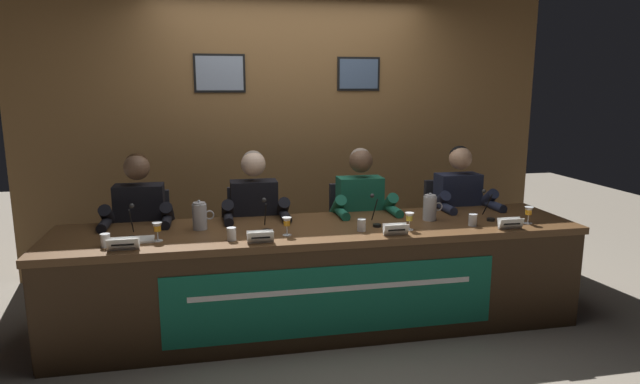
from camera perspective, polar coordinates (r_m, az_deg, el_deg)
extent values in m
plane|color=gray|center=(4.11, 0.00, -13.74)|extent=(12.00, 12.00, 0.00)
cube|color=brown|center=(5.14, -3.15, 6.33)|extent=(4.93, 0.12, 2.60)
cube|color=black|center=(5.01, -10.58, 12.25)|extent=(0.46, 0.02, 0.34)
cube|color=#8C99AD|center=(4.99, -10.57, 12.25)|extent=(0.42, 0.01, 0.30)
cube|color=black|center=(5.19, 4.10, 12.36)|extent=(0.41, 0.02, 0.31)
cube|color=slate|center=(5.18, 4.13, 12.36)|extent=(0.37, 0.01, 0.27)
cube|color=brown|center=(3.87, 0.00, -4.00)|extent=(3.73, 0.84, 0.05)
cube|color=#342112|center=(3.62, 1.28, -11.34)|extent=(3.67, 0.04, 0.70)
cube|color=#342112|center=(4.06, -26.49, -10.02)|extent=(0.08, 0.76, 0.70)
cube|color=#342112|center=(4.67, 22.58, -6.95)|extent=(0.08, 0.76, 0.70)
cube|color=#14664C|center=(3.60, 1.61, -11.45)|extent=(2.21, 0.01, 0.48)
cube|color=white|center=(3.57, 1.63, -10.24)|extent=(1.88, 0.00, 0.04)
cylinder|color=black|center=(4.55, -17.85, -11.62)|extent=(0.44, 0.44, 0.02)
cylinder|color=black|center=(4.47, -18.02, -8.98)|extent=(0.05, 0.05, 0.42)
cube|color=#232328|center=(4.40, -18.20, -6.20)|extent=(0.44, 0.44, 0.03)
cube|color=#232328|center=(4.53, -18.09, -2.61)|extent=(0.40, 0.05, 0.44)
cylinder|color=black|center=(4.16, -19.95, -10.60)|extent=(0.10, 0.10, 0.48)
cylinder|color=black|center=(4.13, -17.16, -10.56)|extent=(0.10, 0.10, 0.48)
cylinder|color=black|center=(4.20, -19.92, -6.19)|extent=(0.13, 0.34, 0.13)
cylinder|color=black|center=(4.18, -17.19, -6.12)|extent=(0.13, 0.34, 0.13)
cube|color=black|center=(4.29, -18.49, -2.42)|extent=(0.36, 0.20, 0.48)
sphere|color=brown|center=(4.20, -18.83, 2.49)|extent=(0.19, 0.19, 0.19)
sphere|color=#331E0F|center=(4.21, -18.82, 2.73)|extent=(0.17, 0.17, 0.17)
cylinder|color=black|center=(4.22, -21.49, -2.56)|extent=(0.09, 0.30, 0.25)
cylinder|color=black|center=(4.17, -15.80, -2.37)|extent=(0.09, 0.30, 0.25)
cylinder|color=black|center=(4.07, -21.86, -3.24)|extent=(0.07, 0.24, 0.07)
cylinder|color=black|center=(4.01, -15.95, -3.06)|extent=(0.07, 0.24, 0.07)
cube|color=white|center=(3.49, -20.16, -5.27)|extent=(0.19, 0.03, 0.08)
cube|color=white|center=(3.52, -20.08, -5.12)|extent=(0.19, 0.03, 0.08)
cube|color=black|center=(3.49, -20.17, -5.29)|extent=(0.13, 0.01, 0.01)
cylinder|color=white|center=(3.65, -16.76, -4.96)|extent=(0.06, 0.06, 0.00)
cylinder|color=white|center=(3.64, -16.79, -4.52)|extent=(0.01, 0.01, 0.05)
cone|color=white|center=(3.63, -16.84, -3.61)|extent=(0.06, 0.06, 0.06)
cylinder|color=orange|center=(3.63, -16.83, -3.70)|extent=(0.04, 0.04, 0.04)
cylinder|color=silver|center=(3.62, -21.77, -4.78)|extent=(0.06, 0.06, 0.08)
cylinder|color=silver|center=(3.62, -21.75, -5.04)|extent=(0.05, 0.05, 0.05)
cylinder|color=black|center=(3.73, -19.37, -4.65)|extent=(0.06, 0.06, 0.02)
cylinder|color=black|center=(3.77, -19.34, -2.93)|extent=(0.01, 0.13, 0.18)
sphere|color=#2D2D2D|center=(3.81, -19.30, -1.38)|extent=(0.03, 0.03, 0.03)
cylinder|color=black|center=(4.53, -6.78, -11.26)|extent=(0.44, 0.44, 0.02)
cylinder|color=black|center=(4.45, -6.84, -8.59)|extent=(0.05, 0.05, 0.42)
cube|color=#232328|center=(4.37, -6.91, -5.80)|extent=(0.44, 0.44, 0.03)
cube|color=#232328|center=(4.51, -7.19, -2.20)|extent=(0.40, 0.05, 0.44)
cylinder|color=black|center=(4.11, -7.84, -10.25)|extent=(0.10, 0.10, 0.48)
cylinder|color=black|center=(4.13, -5.03, -10.10)|extent=(0.10, 0.10, 0.48)
cylinder|color=black|center=(4.16, -8.09, -5.79)|extent=(0.13, 0.34, 0.13)
cylinder|color=black|center=(4.17, -5.33, -5.67)|extent=(0.13, 0.34, 0.13)
cube|color=black|center=(4.27, -6.97, -1.99)|extent=(0.36, 0.20, 0.48)
sphere|color=beige|center=(4.18, -7.07, 2.96)|extent=(0.19, 0.19, 0.19)
sphere|color=gray|center=(4.19, -7.09, 3.19)|extent=(0.17, 0.17, 0.17)
cylinder|color=black|center=(4.15, -9.76, -2.15)|extent=(0.09, 0.30, 0.25)
cylinder|color=black|center=(4.19, -4.00, -1.91)|extent=(0.09, 0.30, 0.25)
cylinder|color=black|center=(4.00, -9.68, -2.82)|extent=(0.07, 0.24, 0.07)
cylinder|color=black|center=(4.03, -3.70, -2.57)|extent=(0.07, 0.24, 0.07)
cube|color=white|center=(3.45, -6.30, -4.83)|extent=(0.17, 0.03, 0.08)
cube|color=white|center=(3.48, -6.35, -4.67)|extent=(0.17, 0.03, 0.08)
cube|color=black|center=(3.45, -6.29, -4.84)|extent=(0.12, 0.01, 0.01)
cylinder|color=white|center=(3.64, -3.51, -4.56)|extent=(0.06, 0.06, 0.00)
cylinder|color=white|center=(3.63, -3.52, -4.11)|extent=(0.01, 0.01, 0.05)
cone|color=white|center=(3.61, -3.53, -3.20)|extent=(0.06, 0.06, 0.06)
cylinder|color=orange|center=(3.61, -3.53, -3.30)|extent=(0.04, 0.04, 0.04)
cylinder|color=silver|center=(3.55, -9.34, -4.40)|extent=(0.06, 0.06, 0.08)
cylinder|color=silver|center=(3.56, -9.33, -4.67)|extent=(0.05, 0.05, 0.05)
cylinder|color=black|center=(3.72, -5.69, -4.12)|extent=(0.06, 0.06, 0.02)
cylinder|color=black|center=(3.75, -5.81, -2.40)|extent=(0.01, 0.13, 0.18)
sphere|color=#2D2D2D|center=(3.79, -5.94, -0.85)|extent=(0.03, 0.03, 0.03)
cylinder|color=black|center=(4.66, 3.97, -10.50)|extent=(0.44, 0.44, 0.02)
cylinder|color=black|center=(4.59, 4.01, -7.91)|extent=(0.05, 0.05, 0.42)
cube|color=#232328|center=(4.52, 4.05, -5.19)|extent=(0.44, 0.44, 0.03)
cube|color=#232328|center=(4.65, 3.43, -1.73)|extent=(0.40, 0.05, 0.44)
cylinder|color=black|center=(4.24, 3.97, -9.47)|extent=(0.10, 0.10, 0.48)
cylinder|color=black|center=(4.30, 6.57, -9.25)|extent=(0.10, 0.10, 0.48)
cylinder|color=black|center=(4.29, 3.48, -5.17)|extent=(0.13, 0.34, 0.13)
cylinder|color=black|center=(4.34, 6.04, -5.01)|extent=(0.13, 0.34, 0.13)
cube|color=#196047|center=(4.41, 4.21, -1.50)|extent=(0.36, 0.20, 0.48)
sphere|color=brown|center=(4.33, 4.35, 3.30)|extent=(0.19, 0.19, 0.19)
sphere|color=gray|center=(4.34, 4.30, 3.52)|extent=(0.17, 0.17, 0.17)
cylinder|color=#196047|center=(4.26, 1.85, -1.65)|extent=(0.09, 0.30, 0.25)
cylinder|color=#196047|center=(4.38, 7.21, -1.39)|extent=(0.09, 0.30, 0.25)
cylinder|color=#196047|center=(4.11, 2.37, -2.29)|extent=(0.07, 0.24, 0.07)
cylinder|color=#196047|center=(4.23, 7.90, -2.00)|extent=(0.07, 0.24, 0.07)
cube|color=white|center=(3.64, 8.10, -4.01)|extent=(0.17, 0.03, 0.08)
cube|color=white|center=(3.67, 7.93, -3.87)|extent=(0.17, 0.03, 0.08)
cube|color=black|center=(3.64, 8.12, -4.02)|extent=(0.12, 0.01, 0.01)
cylinder|color=white|center=(3.81, 9.41, -3.95)|extent=(0.06, 0.06, 0.00)
cylinder|color=white|center=(3.80, 9.42, -3.52)|extent=(0.01, 0.01, 0.05)
cone|color=white|center=(3.79, 9.45, -2.65)|extent=(0.06, 0.06, 0.06)
cylinder|color=yellow|center=(3.79, 9.45, -2.74)|extent=(0.04, 0.04, 0.04)
cylinder|color=silver|center=(3.73, 4.41, -3.51)|extent=(0.06, 0.06, 0.08)
cylinder|color=silver|center=(3.74, 4.41, -3.76)|extent=(0.05, 0.05, 0.05)
cylinder|color=black|center=(3.86, 6.04, -3.53)|extent=(0.06, 0.06, 0.02)
cylinder|color=black|center=(3.90, 5.80, -1.88)|extent=(0.01, 0.13, 0.18)
sphere|color=#2D2D2D|center=(3.94, 5.55, -0.40)|extent=(0.03, 0.03, 0.03)
cylinder|color=black|center=(4.95, 13.74, -9.50)|extent=(0.44, 0.44, 0.02)
cylinder|color=black|center=(4.88, 13.86, -7.04)|extent=(0.05, 0.05, 0.42)
cube|color=#232328|center=(4.81, 13.98, -4.48)|extent=(0.44, 0.44, 0.03)
cube|color=#232328|center=(4.93, 13.12, -1.24)|extent=(0.40, 0.05, 0.44)
cylinder|color=black|center=(4.54, 14.60, -8.43)|extent=(0.10, 0.10, 0.48)
cylinder|color=black|center=(4.63, 16.85, -8.17)|extent=(0.10, 0.10, 0.48)
cylinder|color=black|center=(4.58, 13.96, -4.43)|extent=(0.13, 0.34, 0.13)
cylinder|color=black|center=(4.67, 16.18, -4.25)|extent=(0.13, 0.34, 0.13)
cube|color=#1E2338|center=(4.71, 14.31, -1.00)|extent=(0.36, 0.20, 0.48)
sphere|color=tan|center=(4.63, 14.64, 3.49)|extent=(0.19, 0.19, 0.19)
sphere|color=black|center=(4.65, 14.57, 3.70)|extent=(0.17, 0.17, 0.17)
cylinder|color=#1E2338|center=(4.53, 12.48, -1.13)|extent=(0.09, 0.30, 0.25)
cylinder|color=#1E2338|center=(4.72, 17.15, -0.89)|extent=(0.09, 0.30, 0.25)
cylinder|color=#1E2338|center=(4.39, 13.31, -1.71)|extent=(0.07, 0.24, 0.07)
cylinder|color=#1E2338|center=(4.58, 18.09, -1.44)|extent=(0.07, 0.24, 0.07)
cube|color=white|center=(3.99, 19.63, -3.21)|extent=(0.18, 0.03, 0.08)
cube|color=white|center=(4.02, 19.38, -3.09)|extent=(0.18, 0.03, 0.08)
cube|color=black|center=(3.99, 19.65, -3.22)|extent=(0.12, 0.01, 0.01)
cylinder|color=white|center=(4.22, 21.14, -3.10)|extent=(0.06, 0.06, 0.00)
cylinder|color=white|center=(4.21, 21.17, -2.71)|extent=(0.01, 0.01, 0.05)
cone|color=white|center=(4.20, 21.23, -1.91)|extent=(0.06, 0.06, 0.06)
cylinder|color=orange|center=(4.20, 21.22, -2.00)|extent=(0.04, 0.04, 0.04)
cylinder|color=silver|center=(4.02, 15.86, -2.85)|extent=(0.06, 0.06, 0.08)
cylinder|color=silver|center=(4.02, 15.85, -3.09)|extent=(0.05, 0.05, 0.05)
cylinder|color=black|center=(4.21, 17.63, -2.79)|extent=(0.06, 0.06, 0.02)
cylinder|color=black|center=(4.24, 17.30, -1.28)|extent=(0.01, 0.13, 0.18)
sphere|color=#2D2D2D|center=(4.27, 16.96, 0.08)|extent=(0.03, 0.03, 0.03)
cylinder|color=silver|center=(3.85, -12.63, -2.56)|extent=(0.10, 0.10, 0.18)
cylinder|color=silver|center=(3.83, -12.69, -1.17)|extent=(0.08, 0.08, 0.01)
sphere|color=silver|center=(3.83, -12.69, -0.96)|extent=(0.02, 0.02, 0.02)
torus|color=silver|center=(3.85, -11.62, -2.40)|extent=(0.07, 0.01, 0.07)
cylinder|color=silver|center=(4.10, 11.54, -1.69)|extent=(0.10, 0.10, 0.18)
cylinder|color=silver|center=(4.08, 11.59, -0.38)|extent=(0.08, 0.09, 0.01)
sphere|color=silver|center=(4.08, 11.60, -0.19)|extent=(0.02, 0.02, 0.02)
torus|color=silver|center=(4.12, 12.42, -1.52)|extent=(0.07, 0.01, 0.07)
cube|color=white|center=(3.70, -18.76, -4.81)|extent=(0.22, 0.16, 0.01)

